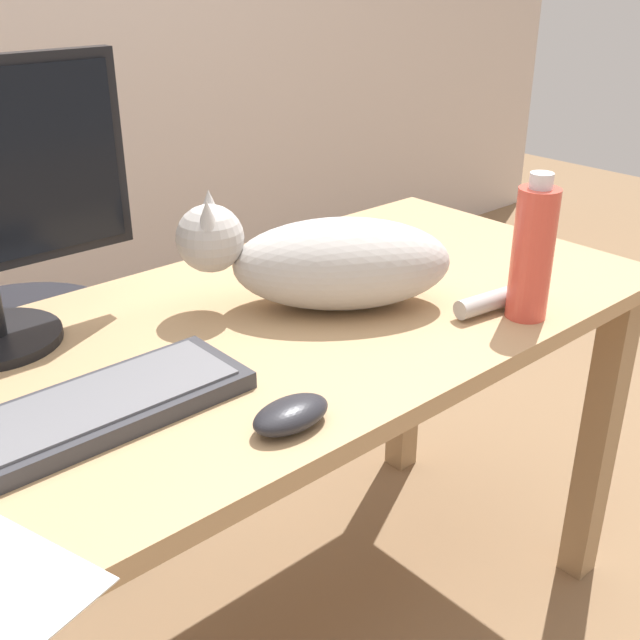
# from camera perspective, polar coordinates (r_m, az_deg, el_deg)

# --- Properties ---
(desk) EXTENTS (1.53, 0.66, 0.72)m
(desk) POSITION_cam_1_polar(r_m,az_deg,el_deg) (1.27, -5.82, -5.25)
(desk) COLOR tan
(desk) RESTS_ON ground_plane
(keyboard) EXTENTS (0.44, 0.15, 0.03)m
(keyboard) POSITION_cam_1_polar(r_m,az_deg,el_deg) (1.03, -17.07, -6.62)
(keyboard) COLOR #333338
(keyboard) RESTS_ON desk
(cat) EXTENTS (0.50, 0.40, 0.20)m
(cat) POSITION_cam_1_polar(r_m,az_deg,el_deg) (1.28, 0.60, 4.36)
(cat) COLOR #B2ADA8
(cat) RESTS_ON desk
(computer_mouse) EXTENTS (0.11, 0.06, 0.04)m
(computer_mouse) POSITION_cam_1_polar(r_m,az_deg,el_deg) (0.98, -2.13, -6.91)
(computer_mouse) COLOR #232328
(computer_mouse) RESTS_ON desk
(spray_bottle) EXTENTS (0.07, 0.07, 0.24)m
(spray_bottle) POSITION_cam_1_polar(r_m,az_deg,el_deg) (1.28, 15.27, 4.80)
(spray_bottle) COLOR #D84C3D
(spray_bottle) RESTS_ON desk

